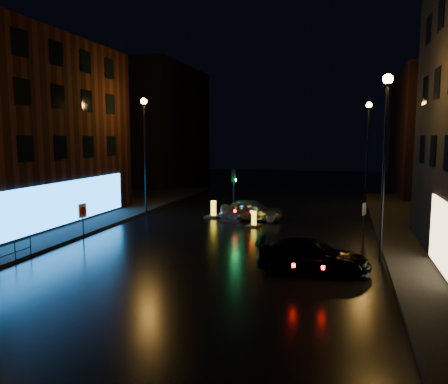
{
  "coord_description": "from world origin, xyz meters",
  "views": [
    {
      "loc": [
        6.09,
        -14.84,
        5.6
      ],
      "look_at": [
        0.12,
        6.72,
        2.8
      ],
      "focal_mm": 35.0,
      "sensor_mm": 36.0,
      "label": 1
    }
  ],
  "objects_px": {
    "traffic_signal": "(234,212)",
    "dark_sedan": "(313,256)",
    "silver_hatchback": "(251,210)",
    "road_sign_left": "(83,214)",
    "bollard_far": "(214,213)",
    "road_sign_right": "(364,212)",
    "bollard_near": "(254,223)"
  },
  "relations": [
    {
      "from": "bollard_near",
      "to": "bollard_far",
      "type": "xyz_separation_m",
      "value": [
        -3.42,
        2.43,
        0.05
      ]
    },
    {
      "from": "dark_sedan",
      "to": "road_sign_right",
      "type": "xyz_separation_m",
      "value": [
        2.27,
        6.81,
        0.84
      ]
    },
    {
      "from": "bollard_near",
      "to": "road_sign_right",
      "type": "distance_m",
      "value": 6.93
    },
    {
      "from": "silver_hatchback",
      "to": "bollard_far",
      "type": "height_order",
      "value": "silver_hatchback"
    },
    {
      "from": "silver_hatchback",
      "to": "road_sign_left",
      "type": "distance_m",
      "value": 11.6
    },
    {
      "from": "silver_hatchback",
      "to": "bollard_far",
      "type": "distance_m",
      "value": 2.9
    },
    {
      "from": "traffic_signal",
      "to": "road_sign_left",
      "type": "height_order",
      "value": "traffic_signal"
    },
    {
      "from": "silver_hatchback",
      "to": "dark_sedan",
      "type": "bearing_deg",
      "value": -159.84
    },
    {
      "from": "bollard_near",
      "to": "road_sign_left",
      "type": "relative_size",
      "value": 0.56
    },
    {
      "from": "traffic_signal",
      "to": "dark_sedan",
      "type": "relative_size",
      "value": 0.74
    },
    {
      "from": "silver_hatchback",
      "to": "traffic_signal",
      "type": "bearing_deg",
      "value": 80.18
    },
    {
      "from": "traffic_signal",
      "to": "silver_hatchback",
      "type": "distance_m",
      "value": 1.3
    },
    {
      "from": "traffic_signal",
      "to": "road_sign_left",
      "type": "relative_size",
      "value": 1.57
    },
    {
      "from": "silver_hatchback",
      "to": "dark_sedan",
      "type": "relative_size",
      "value": 0.9
    },
    {
      "from": "bollard_far",
      "to": "road_sign_left",
      "type": "bearing_deg",
      "value": -103.9
    },
    {
      "from": "bollard_far",
      "to": "road_sign_left",
      "type": "distance_m",
      "value": 10.61
    },
    {
      "from": "road_sign_left",
      "to": "bollard_near",
      "type": "bearing_deg",
      "value": 52.52
    },
    {
      "from": "traffic_signal",
      "to": "road_sign_right",
      "type": "relative_size",
      "value": 1.7
    },
    {
      "from": "silver_hatchback",
      "to": "road_sign_right",
      "type": "distance_m",
      "value": 8.14
    },
    {
      "from": "bollard_near",
      "to": "road_sign_right",
      "type": "bearing_deg",
      "value": -3.46
    },
    {
      "from": "bollard_near",
      "to": "road_sign_right",
      "type": "relative_size",
      "value": 0.61
    },
    {
      "from": "dark_sedan",
      "to": "bollard_far",
      "type": "xyz_separation_m",
      "value": [
        -7.7,
        11.1,
        -0.42
      ]
    },
    {
      "from": "silver_hatchback",
      "to": "bollard_far",
      "type": "bearing_deg",
      "value": 76.53
    },
    {
      "from": "traffic_signal",
      "to": "bollard_far",
      "type": "bearing_deg",
      "value": 168.0
    },
    {
      "from": "bollard_far",
      "to": "silver_hatchback",
      "type": "bearing_deg",
      "value": 0.27
    },
    {
      "from": "bollard_near",
      "to": "road_sign_left",
      "type": "bearing_deg",
      "value": -123.85
    },
    {
      "from": "silver_hatchback",
      "to": "bollard_far",
      "type": "relative_size",
      "value": 2.87
    },
    {
      "from": "silver_hatchback",
      "to": "bollard_near",
      "type": "distance_m",
      "value": 2.12
    },
    {
      "from": "silver_hatchback",
      "to": "bollard_far",
      "type": "xyz_separation_m",
      "value": [
        -2.83,
        0.45,
        -0.46
      ]
    },
    {
      "from": "dark_sedan",
      "to": "bollard_near",
      "type": "distance_m",
      "value": 9.68
    },
    {
      "from": "road_sign_left",
      "to": "road_sign_right",
      "type": "bearing_deg",
      "value": 29.65
    },
    {
      "from": "road_sign_left",
      "to": "road_sign_right",
      "type": "distance_m",
      "value": 15.11
    }
  ]
}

